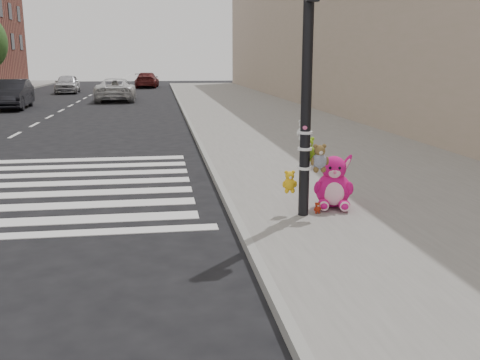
{
  "coord_description": "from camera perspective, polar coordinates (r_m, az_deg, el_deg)",
  "views": [
    {
      "loc": [
        0.43,
        -6.02,
        2.52
      ],
      "look_at": [
        1.59,
        1.72,
        0.75
      ],
      "focal_mm": 40.0,
      "sensor_mm": 36.0,
      "label": 1
    }
  ],
  "objects": [
    {
      "name": "signal_pole",
      "position": [
        8.17,
        7.19,
        7.39
      ],
      "size": [
        0.69,
        0.49,
        4.0
      ],
      "color": "black",
      "rests_on": "sidewalk_near"
    },
    {
      "name": "car_maroon_near",
      "position": [
        50.33,
        -9.88,
        10.46
      ],
      "size": [
        2.23,
        4.84,
        1.37
      ],
      "primitive_type": "imported",
      "rotation": [
        0.0,
        0.0,
        3.08
      ],
      "color": "#5B1A1A",
      "rests_on": "ground"
    },
    {
      "name": "red_teddy",
      "position": [
        8.54,
        8.26,
        -2.95
      ],
      "size": [
        0.13,
        0.1,
        0.18
      ],
      "primitive_type": null,
      "rotation": [
        0.0,
        0.0,
        0.08
      ],
      "color": "#A82710",
      "rests_on": "sidewalk_near"
    },
    {
      "name": "ground",
      "position": [
        6.54,
        -11.77,
        -10.2
      ],
      "size": [
        120.0,
        120.0,
        0.0
      ],
      "primitive_type": "plane",
      "color": "black",
      "rests_on": "ground"
    },
    {
      "name": "bld_near",
      "position": [
        28.01,
        13.24,
        17.49
      ],
      "size": [
        5.0,
        60.0,
        10.0
      ],
      "primitive_type": "cube",
      "color": "tan",
      "rests_on": "ground"
    },
    {
      "name": "car_dark_far",
      "position": [
        30.47,
        -23.23,
        8.4
      ],
      "size": [
        1.89,
        4.69,
        1.51
      ],
      "primitive_type": "imported",
      "rotation": [
        0.0,
        0.0,
        0.06
      ],
      "color": "black",
      "rests_on": "ground"
    },
    {
      "name": "sidewalk_near",
      "position": [
        16.84,
        7.37,
        4.27
      ],
      "size": [
        7.0,
        80.0,
        0.14
      ],
      "primitive_type": "cube",
      "color": "slate",
      "rests_on": "ground"
    },
    {
      "name": "car_silver_deep",
      "position": [
        43.42,
        -17.93,
        9.74
      ],
      "size": [
        1.92,
        4.26,
        1.42
      ],
      "primitive_type": "imported",
      "rotation": [
        0.0,
        0.0,
        0.06
      ],
      "color": "silver",
      "rests_on": "ground"
    },
    {
      "name": "car_white_near",
      "position": [
        34.38,
        -13.11,
        9.38
      ],
      "size": [
        2.43,
        5.08,
        1.4
      ],
      "primitive_type": "imported",
      "rotation": [
        0.0,
        0.0,
        3.16
      ],
      "color": "silver",
      "rests_on": "ground"
    },
    {
      "name": "curb_edge",
      "position": [
        16.25,
        -4.45,
        4.02
      ],
      "size": [
        0.12,
        80.0,
        0.15
      ],
      "primitive_type": "cube",
      "color": "gray",
      "rests_on": "ground"
    },
    {
      "name": "pink_bunny",
      "position": [
        8.85,
        9.94,
        -0.58
      ],
      "size": [
        0.69,
        0.77,
        0.91
      ],
      "rotation": [
        0.0,
        0.0,
        -0.24
      ],
      "color": "#D61276",
      "rests_on": "sidewalk_near"
    }
  ]
}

